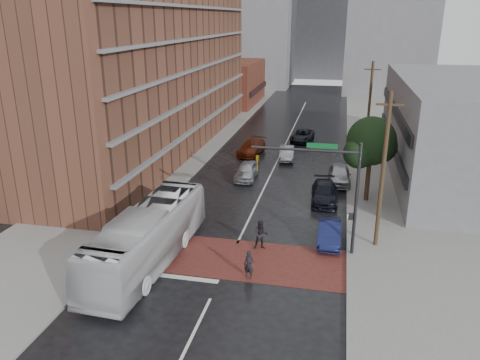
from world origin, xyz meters
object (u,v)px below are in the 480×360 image
Objects in this scene: car_travel_b at (287,153)px; car_parked_near at (329,233)px; suv_travel at (302,136)px; pedestrian_a at (249,265)px; transit_bus at (148,236)px; car_parked_far at (339,174)px; car_parked_mid at (324,193)px; car_travel_a at (247,171)px; car_travel_c at (252,148)px; pedestrian_b at (261,235)px.

car_travel_b is 0.99× the size of car_parked_near.
suv_travel is at bearing 78.12° from car_travel_b.
pedestrian_a is at bearing -84.16° from suv_travel.
car_parked_far is (10.94, 17.00, -0.91)m from transit_bus.
pedestrian_a is 0.35× the size of car_parked_far.
car_parked_far reaches higher than car_parked_mid.
car_travel_a is 0.88× the size of car_travel_c.
car_parked_mid is 4.85m from car_parked_far.
car_travel_a is 8.32m from car_parked_far.
pedestrian_b is at bearing -84.07° from suv_travel.
car_parked_far is at bearing 86.87° from car_parked_near.
car_parked_mid reaches higher than car_travel_b.
car_parked_mid reaches higher than suv_travel.
car_travel_b is at bearing 128.33° from car_parked_far.
car_parked_mid is (3.43, -19.07, 0.05)m from suv_travel.
car_parked_mid is at bearing 54.12° from pedestrian_b.
suv_travel reaches higher than car_travel_b.
car_travel_c is (-1.09, 8.09, -0.03)m from car_travel_a.
pedestrian_b is 0.41× the size of car_parked_far.
car_travel_a is at bearing 146.82° from car_parked_mid.
car_travel_a reaches higher than car_travel_c.
pedestrian_a is 13.29m from car_parked_mid.
car_travel_b is (5.49, 23.42, -1.04)m from transit_bus.
transit_bus is 11.67m from car_parked_near.
transit_bus reaches higher than car_parked_far.
transit_bus is at bearing -124.75° from car_parked_far.
transit_bus is 20.23m from car_parked_far.
pedestrian_a is 17.33m from car_travel_a.
car_parked_near is at bearing -87.97° from car_parked_mid.
pedestrian_b is 21.91m from car_travel_c.
suv_travel is at bearing 97.11° from car_parked_mid.
transit_bus is 6.29m from pedestrian_a.
car_travel_a is 13.89m from car_parked_near.
car_travel_a is 15.36m from suv_travel.
suv_travel is at bearing 75.16° from pedestrian_b.
car_parked_near is (7.85, -11.46, -0.08)m from car_travel_a.
pedestrian_b reaches higher than car_parked_near.
pedestrian_a is 3.65m from pedestrian_b.
car_parked_far reaches higher than car_travel_b.
transit_bus is at bearing -170.36° from pedestrian_a.
car_travel_b is 0.86× the size of car_parked_far.
car_travel_c is at bearing 158.65° from car_travel_b.
suv_travel is at bearing 81.09° from transit_bus.
car_parked_near reaches higher than suv_travel.
pedestrian_b reaches higher than car_parked_far.
transit_bus reaches higher than car_parked_mid.
car_travel_c is at bearing 97.44° from car_travel_a.
car_travel_a reaches higher than car_travel_b.
car_travel_b is at bearing -7.67° from car_travel_c.
pedestrian_b reaches higher than car_travel_a.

